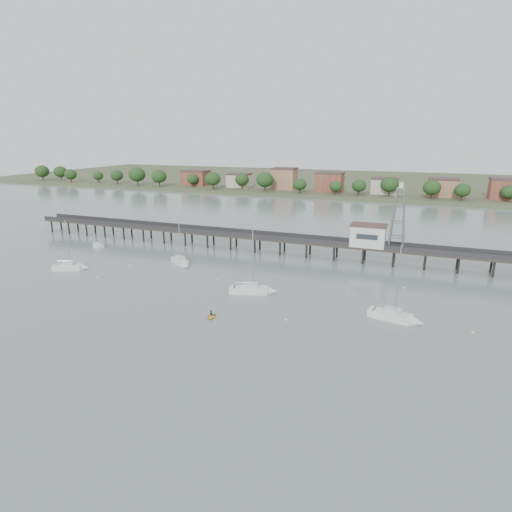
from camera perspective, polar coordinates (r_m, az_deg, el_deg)
The scene contains 13 objects.
ground_plane at distance 63.36m, azimuth -17.09°, elevation -12.93°, with size 500.00×500.00×0.00m, color slate.
pier at distance 111.97m, azimuth 1.84°, elevation 2.39°, with size 150.00×5.00×5.50m.
pier_building at distance 105.91m, azimuth 14.73°, elevation 2.69°, with size 8.40×5.40×5.30m.
lattice_tower at distance 104.55m, azimuth 18.44°, elevation 4.72°, with size 3.20×3.20×15.50m.
sailboat_b at distance 102.69m, azimuth -9.85°, elevation -0.89°, with size 6.92×5.47×11.58m.
sailboat_a at distance 106.35m, azimuth -23.13°, elevation -1.38°, with size 7.52×5.17×12.20m.
sailboat_c at distance 83.51m, azimuth 0.24°, elevation -4.59°, with size 8.94×5.23×14.16m.
sailboat_d at distance 75.24m, azimuth 18.67°, elevation -7.82°, with size 8.59×3.94×13.67m.
white_tender at distance 125.62m, azimuth -20.29°, elevation 1.31°, with size 3.89×2.73×1.40m.
yellow_dinghy at distance 73.44m, azimuth -5.99°, elevation -8.17°, with size 1.72×0.50×2.40m, color yellow.
dinghy_occupant at distance 73.44m, azimuth -5.99°, elevation -8.17°, with size 0.43×1.19×0.28m, color black.
mooring_buoys at distance 87.25m, azimuth -4.06°, elevation -4.11°, with size 81.58×24.25×0.39m.
far_shore at distance 286.05m, azimuth 14.16°, elevation 9.54°, with size 500.00×170.00×10.40m.
Camera 1 is at (36.10, -42.78, 29.69)m, focal length 30.00 mm.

